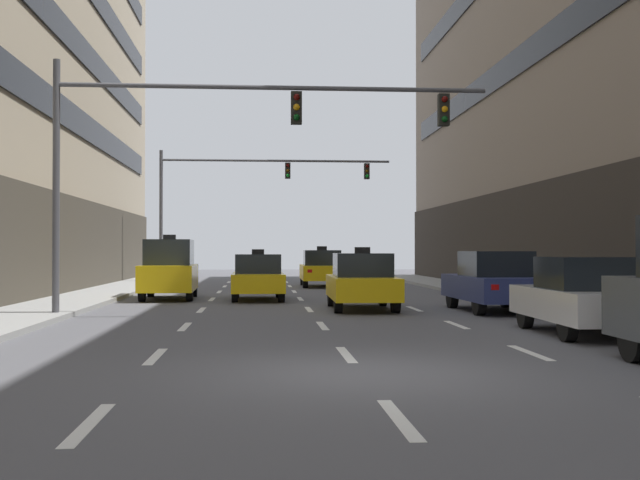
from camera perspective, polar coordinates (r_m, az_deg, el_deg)
ground_plane at (r=11.24m, az=2.98°, el=-9.48°), size 120.00×120.00×0.00m
lane_stripe_l1_s3 at (r=8.37m, az=-16.13°, el=-12.46°), size 0.16×2.00×0.01m
lane_stripe_l1_s4 at (r=13.24m, az=-11.64°, el=-8.12°), size 0.16×2.00×0.01m
lane_stripe_l1_s5 at (r=18.18m, az=-9.61°, el=-6.11°), size 0.16×2.00×0.01m
lane_stripe_l1_s6 at (r=23.15m, az=-8.46°, el=-4.95°), size 0.16×2.00×0.01m
lane_stripe_l1_s7 at (r=28.12m, az=-7.72°, el=-4.21°), size 0.16×2.00×0.01m
lane_stripe_l1_s8 at (r=33.11m, az=-7.20°, el=-3.68°), size 0.16×2.00×0.01m
lane_stripe_l1_s9 at (r=38.10m, az=-6.81°, el=-3.30°), size 0.16×2.00×0.01m
lane_stripe_l1_s10 at (r=43.09m, az=-6.52°, el=-3.00°), size 0.16×2.00×0.01m
lane_stripe_l2_s3 at (r=8.32m, az=5.66°, el=-12.56°), size 0.16×2.00×0.01m
lane_stripe_l2_s4 at (r=13.21m, az=1.87°, el=-8.15°), size 0.16×2.00×0.01m
lane_stripe_l2_s5 at (r=18.16m, az=0.17°, el=-6.13°), size 0.16×2.00×0.01m
lane_stripe_l2_s6 at (r=23.13m, az=-0.80°, el=-4.96°), size 0.16×2.00×0.01m
lane_stripe_l2_s7 at (r=28.11m, az=-1.42°, el=-4.21°), size 0.16×2.00×0.01m
lane_stripe_l2_s8 at (r=33.10m, az=-1.85°, el=-3.69°), size 0.16×2.00×0.01m
lane_stripe_l2_s9 at (r=38.09m, az=-2.17°, el=-3.30°), size 0.16×2.00×0.01m
lane_stripe_l2_s10 at (r=43.08m, az=-2.42°, el=-3.00°), size 0.16×2.00×0.01m
lane_stripe_l3_s4 at (r=13.88m, az=14.74°, el=-7.77°), size 0.16×2.00×0.01m
lane_stripe_l3_s5 at (r=18.65m, az=9.70°, el=-5.97°), size 0.16×2.00×0.01m
lane_stripe_l3_s6 at (r=23.52m, az=6.74°, el=-4.89°), size 0.16×2.00×0.01m
lane_stripe_l3_s7 at (r=28.43m, az=4.81°, el=-4.17°), size 0.16×2.00×0.01m
lane_stripe_l3_s8 at (r=33.37m, az=3.45°, el=-3.66°), size 0.16×2.00×0.01m
lane_stripe_l3_s9 at (r=38.32m, az=2.44°, el=-3.29°), size 0.16×2.00×0.01m
lane_stripe_l3_s10 at (r=43.29m, az=1.67°, el=-2.99°), size 0.16×2.00×0.01m
taxi_driving_0 at (r=27.56m, az=-4.45°, el=-2.67°), size 1.81×4.21×1.74m
taxi_driving_1 at (r=23.09m, az=3.00°, el=-2.99°), size 1.90×4.37×1.80m
taxi_driving_2 at (r=37.54m, az=0.12°, el=-2.06°), size 1.97×4.59×1.90m
taxi_driving_3 at (r=28.39m, az=-10.69°, el=-2.08°), size 1.91×4.34×2.25m
car_parked_2 at (r=17.05m, az=18.22°, el=-3.84°), size 1.86×4.25×1.58m
car_parked_3 at (r=22.86m, az=12.29°, el=-2.93°), size 1.95×4.52×1.68m
traffic_signal_0 at (r=20.87m, az=-7.56°, el=7.57°), size 11.16×0.35×6.41m
traffic_signal_1 at (r=42.19m, az=-5.51°, el=3.88°), size 12.09×0.35×6.78m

